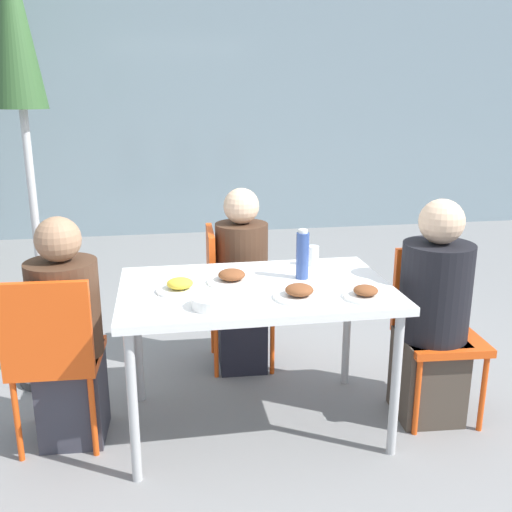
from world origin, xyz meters
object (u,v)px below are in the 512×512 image
(chair_left, at_px, (53,349))
(salad_bowl, at_px, (213,302))
(person_right, at_px, (433,319))
(chair_far, at_px, (228,287))
(person_left, at_px, (68,338))
(chair_right, at_px, (435,319))
(person_far, at_px, (242,285))
(drinking_cup, at_px, (313,256))
(closed_umbrella, at_px, (18,65))
(bottle, at_px, (303,255))

(chair_left, height_order, salad_bowl, chair_left)
(person_right, distance_m, chair_far, 1.23)
(person_right, height_order, salad_bowl, person_right)
(person_left, xyz_separation_m, person_right, (1.81, -0.10, 0.02))
(chair_left, relative_size, chair_right, 1.00)
(person_left, bearing_deg, salad_bowl, -21.01)
(salad_bowl, bearing_deg, person_far, 74.36)
(person_right, bearing_deg, drinking_cup, -29.14)
(person_far, bearing_deg, closed_umbrella, -89.26)
(person_right, distance_m, salad_bowl, 1.17)
(chair_left, relative_size, person_right, 0.75)
(closed_umbrella, xyz_separation_m, salad_bowl, (0.90, -0.94, -1.01))
(person_right, bearing_deg, chair_left, 2.99)
(chair_right, relative_size, chair_far, 1.00)
(chair_far, relative_size, drinking_cup, 8.18)
(person_far, xyz_separation_m, bottle, (0.22, -0.58, 0.34))
(chair_far, bearing_deg, person_right, 53.19)
(chair_far, bearing_deg, drinking_cup, 46.56)
(person_left, relative_size, bottle, 4.44)
(bottle, bearing_deg, person_right, -11.99)
(closed_umbrella, distance_m, salad_bowl, 1.65)
(person_left, relative_size, chair_right, 1.28)
(drinking_cup, bearing_deg, chair_left, -166.12)
(person_far, distance_m, closed_umbrella, 1.70)
(person_left, distance_m, salad_bowl, 0.78)
(person_far, distance_m, bottle, 0.71)
(chair_far, height_order, salad_bowl, chair_far)
(chair_left, distance_m, bottle, 1.26)
(chair_far, distance_m, drinking_cup, 0.66)
(person_left, xyz_separation_m, person_far, (0.93, 0.62, 0.01))
(drinking_cup, bearing_deg, person_left, -168.90)
(bottle, height_order, salad_bowl, bottle)
(person_right, distance_m, person_far, 1.14)
(chair_far, relative_size, person_far, 0.77)
(closed_umbrella, height_order, drinking_cup, closed_umbrella)
(chair_far, xyz_separation_m, salad_bowl, (-0.18, -0.97, 0.27))
(chair_left, relative_size, person_left, 0.78)
(person_far, bearing_deg, salad_bowl, -13.48)
(person_right, bearing_deg, person_left, 0.51)
(chair_left, bearing_deg, salad_bowl, -13.99)
(person_right, xyz_separation_m, chair_far, (-0.96, 0.77, -0.04))
(chair_far, distance_m, closed_umbrella, 1.67)
(chair_left, height_order, chair_far, same)
(person_far, bearing_deg, person_left, -54.20)
(person_left, relative_size, salad_bowl, 5.87)
(chair_left, distance_m, salad_bowl, 0.80)
(person_left, distance_m, chair_right, 1.86)
(chair_far, bearing_deg, salad_bowl, -8.25)
(person_right, relative_size, drinking_cup, 10.91)
(person_left, xyz_separation_m, closed_umbrella, (-0.23, 0.65, 1.26))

